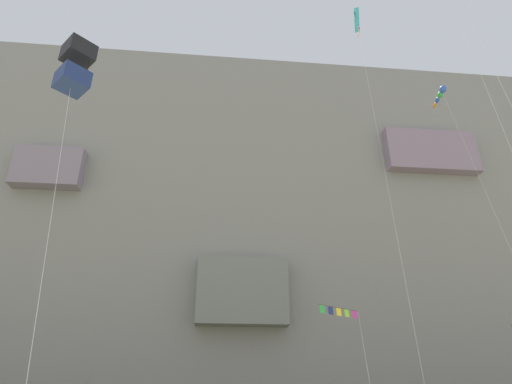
# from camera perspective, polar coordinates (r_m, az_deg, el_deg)

# --- Properties ---
(cliff_face) EXTENTS (180.00, 28.59, 57.28)m
(cliff_face) POSITION_cam_1_polar(r_m,az_deg,el_deg) (76.84, -2.39, -5.56)
(cliff_face) COLOR gray
(cliff_face) RESTS_ON ground
(kite_box_near_cliff) EXTENTS (3.64, 6.25, 14.99)m
(kite_box_near_cliff) POSITION_cam_1_polar(r_m,az_deg,el_deg) (18.94, -22.72, 15.00)
(kite_box_near_cliff) COLOR black
(kite_box_near_cliff) RESTS_ON ground
(kite_diamond_low_center) EXTENTS (1.58, 6.28, 31.81)m
(kite_diamond_low_center) POSITION_cam_1_polar(r_m,az_deg,el_deg) (38.87, 13.28, 20.53)
(kite_diamond_low_center) COLOR teal
(kite_diamond_low_center) RESTS_ON ground
(kite_banner_mid_center) EXTENTS (3.14, 4.32, 7.36)m
(kite_banner_mid_center) POSITION_cam_1_polar(r_m,az_deg,el_deg) (28.10, 11.11, -15.80)
(kite_banner_mid_center) COLOR black
(kite_banner_mid_center) RESTS_ON ground
(kite_windsock_high_center) EXTENTS (1.84, 6.61, 26.83)m
(kite_windsock_high_center) POSITION_cam_1_polar(r_m,az_deg,el_deg) (42.17, 23.19, 11.65)
(kite_windsock_high_center) COLOR blue
(kite_windsock_high_center) RESTS_ON ground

